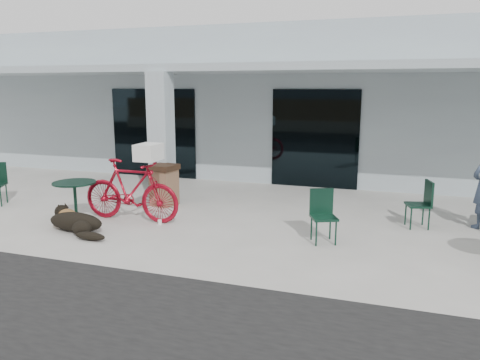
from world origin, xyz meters
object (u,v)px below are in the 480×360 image
(bicycle, at_px, (131,190))
(cafe_table_near, at_px, (76,201))
(cafe_chair_far_b, at_px, (418,204))
(trash_receptacle, at_px, (164,185))
(dog, at_px, (76,221))
(cafe_chair_far_a, at_px, (324,217))

(bicycle, xyz_separation_m, cafe_table_near, (-1.11, -0.36, -0.24))
(cafe_chair_far_b, distance_m, trash_receptacle, 5.63)
(dog, distance_m, trash_receptacle, 2.53)
(bicycle, height_order, trash_receptacle, bicycle)
(cafe_chair_far_b, xyz_separation_m, trash_receptacle, (-5.63, 0.00, 0.01))
(bicycle, distance_m, cafe_table_near, 1.20)
(bicycle, bearing_deg, cafe_table_near, 107.51)
(dog, bearing_deg, trash_receptacle, 99.67)
(bicycle, relative_size, cafe_chair_far_a, 2.26)
(cafe_chair_far_b, bearing_deg, trash_receptacle, -106.14)
(bicycle, bearing_deg, dog, 148.74)
(cafe_table_near, height_order, cafe_chair_far_b, cafe_chair_far_b)
(cafe_table_near, bearing_deg, bicycle, 18.15)
(dog, bearing_deg, cafe_chair_far_a, 35.43)
(dog, relative_size, cafe_chair_far_b, 1.40)
(bicycle, distance_m, dog, 1.27)
(dog, distance_m, cafe_chair_far_a, 4.73)
(cafe_chair_far_b, bearing_deg, cafe_table_near, -91.54)
(bicycle, bearing_deg, trash_receptacle, -1.95)
(trash_receptacle, bearing_deg, cafe_table_near, -122.97)
(dog, relative_size, cafe_chair_far_a, 1.38)
(bicycle, distance_m, cafe_chair_far_a, 4.04)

